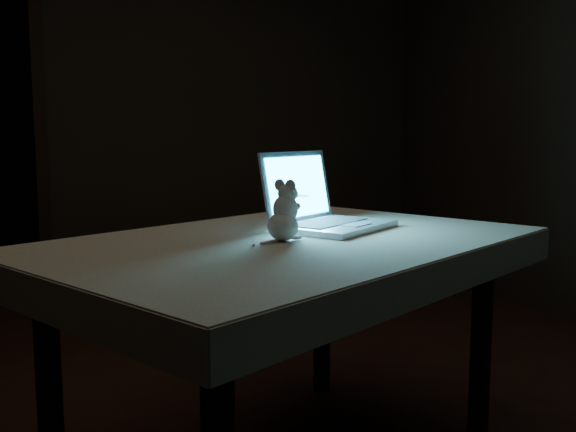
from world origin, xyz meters
name	(u,v)px	position (x,y,z in m)	size (l,w,h in m)	color
back_wall	(133,109)	(0.00, 2.50, 1.30)	(4.50, 0.04, 2.60)	black
table	(288,360)	(-0.06, -0.23, 0.39)	(1.47, 0.95, 0.79)	black
tablecloth	(286,254)	(-0.06, -0.21, 0.74)	(1.58, 1.06, 0.11)	beige
laptop	(336,190)	(0.18, -0.11, 0.93)	(0.40, 0.35, 0.27)	silver
plush_mouse	(283,211)	(-0.09, -0.27, 0.89)	(0.14, 0.14, 0.19)	white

